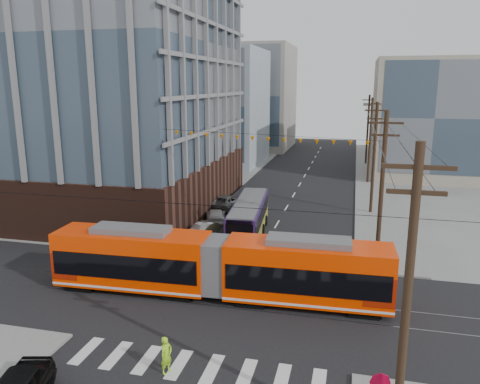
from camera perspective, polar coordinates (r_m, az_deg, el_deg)
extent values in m
plane|color=slate|center=(25.44, -3.15, -16.89)|extent=(160.00, 160.00, 0.00)
cube|color=#381E16|center=(52.50, -19.78, 14.09)|extent=(30.00, 25.00, 28.60)
cube|color=#8C99A5|center=(76.83, -4.15, 10.29)|extent=(18.00, 16.00, 18.00)
cube|color=gray|center=(69.85, 21.76, 8.31)|extent=(14.00, 14.00, 16.00)
cube|color=gray|center=(95.32, 1.35, 11.46)|extent=(16.00, 18.00, 20.00)
cube|color=#8C99A5|center=(89.96, 21.31, 8.58)|extent=(16.00, 16.00, 14.00)
cylinder|color=black|center=(16.80, 19.61, -13.12)|extent=(0.30, 0.30, 11.00)
cylinder|color=black|center=(77.41, 15.29, 7.29)|extent=(0.30, 0.30, 11.00)
imported|color=#B1B3B5|center=(39.92, -3.87, -4.48)|extent=(2.59, 4.33, 1.35)
imported|color=silver|center=(43.78, -2.97, -2.94)|extent=(3.00, 4.63, 1.25)
imported|color=#5D5D5D|center=(48.64, -1.60, -1.18)|extent=(3.03, 5.45, 1.44)
imported|color=#A7EE22|center=(22.34, -8.98, -19.05)|extent=(0.63, 0.75, 1.75)
cube|color=slate|center=(34.53, 15.93, -8.37)|extent=(1.56, 3.79, 0.74)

